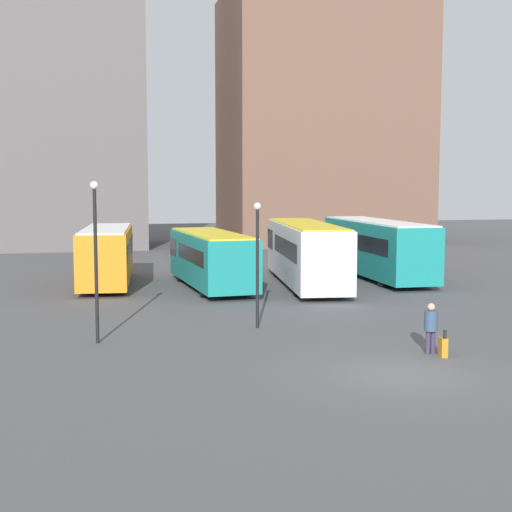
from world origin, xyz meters
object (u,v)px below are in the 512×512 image
object	(u,v)px
bus_3	(376,247)
lamp_post_0	(96,248)
bus_1	(211,258)
suitcase	(443,347)
lamp_post_1	(257,253)
bus_2	(305,251)
bus_0	(107,254)
traveler	(431,324)

from	to	relation	value
bus_3	lamp_post_0	bearing A→B (deg)	132.23
bus_1	suitcase	size ratio (longest dim) A/B	10.89
bus_1	suitcase	world-z (taller)	bus_1
lamp_post_1	bus_1	bearing A→B (deg)	89.68
lamp_post_1	bus_3	bearing A→B (deg)	51.45
bus_1	bus_3	distance (m)	10.20
bus_2	lamp_post_0	xyz separation A→B (m)	(-11.11, -11.96, 1.44)
bus_3	lamp_post_1	size ratio (longest dim) A/B	2.50
bus_0	traveler	xyz separation A→B (m)	(9.65, -18.37, -0.70)
bus_0	lamp_post_1	size ratio (longest dim) A/B	1.99
traveler	bus_0	bearing A→B (deg)	35.16
bus_1	bus_0	bearing A→B (deg)	62.80
traveler	lamp_post_1	distance (m)	7.15
bus_1	lamp_post_1	size ratio (longest dim) A/B	2.05
bus_0	bus_2	size ratio (longest dim) A/B	0.77
bus_0	suitcase	world-z (taller)	bus_0
bus_0	traveler	distance (m)	20.76
bus_1	bus_2	bearing A→B (deg)	-95.04
bus_0	lamp_post_1	world-z (taller)	lamp_post_1
bus_3	lamp_post_0	world-z (taller)	lamp_post_0
bus_3	suitcase	world-z (taller)	bus_3
bus_1	traveler	distance (m)	16.69
traveler	lamp_post_0	distance (m)	11.34
bus_2	traveler	world-z (taller)	bus_2
bus_2	traveler	size ratio (longest dim) A/B	7.47
suitcase	lamp_post_1	world-z (taller)	lamp_post_1
bus_0	lamp_post_0	size ratio (longest dim) A/B	1.71
bus_3	traveler	distance (m)	18.83
suitcase	lamp_post_0	bearing A→B (deg)	74.24
bus_0	bus_3	size ratio (longest dim) A/B	0.80
bus_2	lamp_post_1	size ratio (longest dim) A/B	2.59
bus_2	suitcase	xyz separation A→B (m)	(-0.57, -16.48, -1.50)
traveler	lamp_post_1	size ratio (longest dim) A/B	0.35
bus_0	bus_3	xyz separation A→B (m)	(15.30, -0.43, 0.13)
bus_0	bus_2	xyz separation A→B (m)	(10.41, -2.37, 0.14)
bus_2	lamp_post_0	size ratio (longest dim) A/B	2.22
bus_3	suitcase	distance (m)	19.27
bus_1	bus_3	xyz separation A→B (m)	(10.02, 1.85, 0.23)
bus_0	suitcase	bearing A→B (deg)	-147.25
traveler	suitcase	distance (m)	0.84
suitcase	bus_3	bearing A→B (deg)	-9.07
bus_3	bus_2	bearing A→B (deg)	112.94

